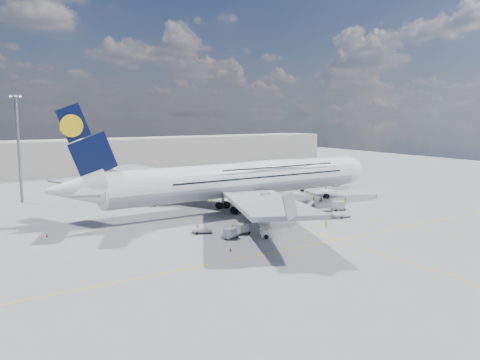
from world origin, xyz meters
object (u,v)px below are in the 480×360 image
cargo_loader (321,201)px  dolly_row_b (202,231)px  crew_van (314,199)px  cone_wing_right_outer (230,249)px  light_mast (19,147)px  catering_truck_outer (138,189)px  cone_tail (47,235)px  jet_bridge (312,166)px  dolly_nose_near (344,216)px  crew_loader (346,201)px  cone_nose (376,195)px  dolly_row_c (242,229)px  crew_wing (233,228)px  cone_wing_left_outer (181,197)px  cone_wing_right_inner (198,226)px  dolly_row_a (234,231)px  catering_truck_inner (158,196)px  service_van (329,213)px  dolly_back (230,233)px  dolly_nose_far (338,205)px  crew_nose (333,190)px  baggage_tug (270,232)px  airliner (243,179)px  cone_wing_left_inner (199,195)px  crew_tug (326,224)px

cargo_loader → dolly_row_b: cargo_loader is taller
crew_van → cone_wing_right_outer: 44.42m
light_mast → dolly_row_b: 55.49m
catering_truck_outer → cone_tail: 41.34m
jet_bridge → dolly_nose_near: jet_bridge is taller
crew_loader → cone_nose: size_ratio=2.89×
dolly_row_c → dolly_nose_near: 24.58m
crew_wing → cone_wing_left_outer: (7.04, 36.62, -0.49)m
catering_truck_outer → cone_wing_right_inner: size_ratio=12.42×
dolly_row_a → catering_truck_inner: 32.26m
service_van → cone_tail: service_van is taller
dolly_row_b → cone_tail: cone_tail is taller
cargo_loader → light_mast: size_ratio=0.33×
cone_nose → cone_tail: cone_nose is taller
cone_wing_right_outer → dolly_back: bearing=59.4°
dolly_row_a → catering_truck_outer: (-1.14, 45.55, 1.57)m
cargo_loader → cone_nose: (22.17, 3.36, -0.94)m
crew_wing → cone_wing_right_inner: crew_wing is taller
dolly_nose_far → light_mast: bearing=163.6°
cone_tail → jet_bridge: bearing=10.3°
cargo_loader → dolly_row_b: bearing=-168.6°
cone_wing_left_outer → light_mast: bearing=157.0°
cone_wing_right_inner → catering_truck_inner: bearing=84.3°
dolly_row_c → cone_nose: 52.58m
crew_wing → cone_tail: size_ratio=2.57×
crew_nose → cone_tail: size_ratio=2.69×
crew_loader → crew_wing: 36.11m
baggage_tug → cone_tail: (-32.32, 20.61, -0.59)m
cone_wing_left_outer → airliner: bearing=-74.8°
cone_wing_right_outer → cone_wing_left_inner: bearing=68.3°
airliner → dolly_row_a: 21.91m
dolly_row_b → cone_wing_left_outer: cone_wing_left_outer is taller
jet_bridge → light_mast: 74.11m
crew_loader → cone_wing_right_inner: bearing=-141.4°
cargo_loader → cone_wing_left_outer: cargo_loader is taller
cargo_loader → crew_nose: (15.20, 11.96, -0.45)m
crew_wing → crew_nose: bearing=-74.4°
dolly_back → cone_tail: 31.54m
dolly_row_b → cone_nose: bearing=32.0°
crew_tug → dolly_row_b: bearing=178.6°
baggage_tug → cone_wing_left_outer: size_ratio=5.91×
dolly_row_a → cone_nose: 52.88m
cone_nose → dolly_nose_near: bearing=-150.8°
airliner → dolly_row_c: airliner is taller
dolly_nose_near → catering_truck_outer: catering_truck_outer is taller
jet_bridge → cone_wing_left_inner: 32.12m
catering_truck_inner → cone_wing_right_outer: catering_truck_inner is taller
crew_tug → cone_wing_right_outer: size_ratio=2.88×
baggage_tug → crew_nose: bearing=49.5°
light_mast → dolly_nose_far: size_ratio=7.21×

